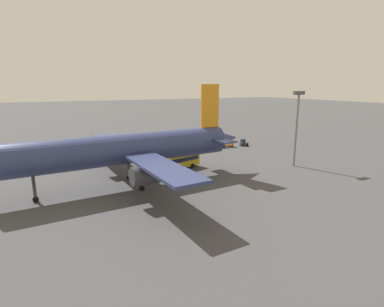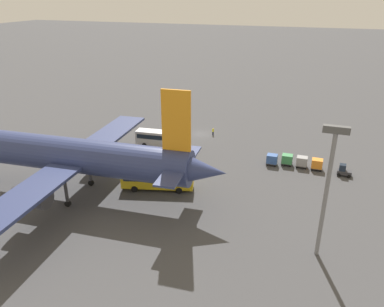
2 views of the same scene
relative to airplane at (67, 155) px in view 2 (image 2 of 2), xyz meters
name	(u,v)px [view 2 (image 2 of 2)]	position (x,y,z in m)	size (l,w,h in m)	color
ground_plane	(201,134)	(-10.94, -33.10, -6.83)	(600.00, 600.00, 0.00)	#424244
airplane	(67,155)	(0.00, 0.00, 0.00)	(50.26, 43.04, 18.14)	navy
shuttle_bus_near	(161,138)	(-5.39, -23.19, -4.84)	(10.55, 3.74, 3.32)	silver
shuttle_bus_far	(158,178)	(-12.27, -6.23, -4.91)	(11.97, 5.66, 3.18)	gold
baggage_tug	(344,171)	(-41.16, -21.41, -5.88)	(2.45, 1.71, 2.10)	#333338
worker_person	(213,132)	(-13.77, -33.27, -5.95)	(0.38, 0.38, 1.74)	#1E1E2D
cargo_cart_orange	(317,164)	(-36.61, -22.28, -5.63)	(2.00, 1.69, 2.06)	#38383D
cargo_cart_grey	(302,161)	(-33.94, -22.47, -5.63)	(2.00, 1.69, 2.06)	#38383D
cargo_cart_green	(287,159)	(-31.27, -22.57, -5.63)	(2.00, 1.69, 2.06)	#38383D
cargo_cart_blue	(272,159)	(-28.60, -21.70, -5.63)	(2.00, 1.69, 2.06)	#38383D
light_pole	(328,180)	(-37.65, 2.63, 3.49)	(2.80, 0.70, 16.71)	slate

